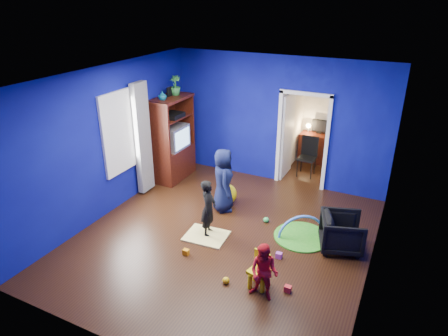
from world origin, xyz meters
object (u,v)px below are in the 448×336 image
at_px(crt_tv, 174,137).
at_px(study_desk, 317,148).
at_px(hopper_ball, 226,194).
at_px(child_navy, 223,180).
at_px(toddler_red, 264,272).
at_px(play_mat, 301,237).
at_px(tv_armoire, 173,139).
at_px(kid_chair, 259,273).
at_px(folding_chair, 307,158).
at_px(child_black, 208,208).
at_px(armchair, 342,232).
at_px(vase, 162,96).

relative_size(crt_tv, study_desk, 0.80).
bearing_deg(crt_tv, study_desk, 41.39).
bearing_deg(hopper_ball, child_navy, -78.69).
height_order(toddler_red, play_mat, toddler_red).
relative_size(child_navy, play_mat, 1.32).
height_order(tv_armoire, kid_chair, tv_armoire).
relative_size(hopper_ball, folding_chair, 0.48).
bearing_deg(crt_tv, hopper_ball, -20.93).
distance_m(toddler_red, tv_armoire, 4.54).
relative_size(child_black, toddler_red, 1.21).
distance_m(hopper_ball, study_desk, 3.28).
height_order(hopper_ball, study_desk, study_desk).
relative_size(child_navy, tv_armoire, 0.67).
height_order(armchair, child_navy, child_navy).
distance_m(child_navy, study_desk, 3.51).
relative_size(armchair, folding_chair, 0.77).
xyz_separation_m(child_black, kid_chair, (1.35, -0.92, -0.30)).
bearing_deg(tv_armoire, hopper_ball, -20.48).
bearing_deg(study_desk, kid_chair, -85.05).
relative_size(crt_tv, kid_chair, 1.40).
relative_size(vase, play_mat, 0.20).
distance_m(child_navy, kid_chair, 2.44).
distance_m(toddler_red, hopper_ball, 2.89).
height_order(tv_armoire, study_desk, tv_armoire).
relative_size(armchair, toddler_red, 0.79).
bearing_deg(crt_tv, folding_chair, 28.18).
distance_m(tv_armoire, study_desk, 3.78).
height_order(armchair, hopper_ball, armchair).
distance_m(armchair, child_black, 2.36).
distance_m(armchair, play_mat, 0.76).
bearing_deg(armchair, toddler_red, 138.47).
distance_m(tv_armoire, play_mat, 3.80).
height_order(child_black, tv_armoire, tv_armoire).
bearing_deg(child_navy, child_black, 158.08).
distance_m(armchair, crt_tv, 4.37).
bearing_deg(folding_chair, vase, -147.60).
height_order(vase, folding_chair, vase).
distance_m(toddler_red, crt_tv, 4.52).
bearing_deg(child_black, vase, 37.60).
bearing_deg(child_black, child_navy, -3.73).
bearing_deg(tv_armoire, play_mat, -18.61).
distance_m(child_navy, folding_chair, 2.61).
bearing_deg(folding_chair, armchair, -63.08).
bearing_deg(study_desk, tv_armoire, -139.02).
distance_m(crt_tv, study_desk, 3.76).
distance_m(toddler_red, vase, 4.61).
bearing_deg(folding_chair, crt_tv, -151.82).
relative_size(kid_chair, study_desk, 0.57).
height_order(armchair, crt_tv, crt_tv).
distance_m(child_navy, vase, 2.31).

